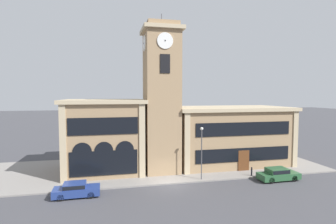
% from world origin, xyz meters
% --- Properties ---
extents(ground_plane, '(300.00, 300.00, 0.00)m').
position_xyz_m(ground_plane, '(0.00, 0.00, 0.00)').
color(ground_plane, '#424247').
extents(sidewalk_kerb, '(44.33, 13.79, 0.15)m').
position_xyz_m(sidewalk_kerb, '(0.00, 6.89, 0.07)').
color(sidewalk_kerb, gray).
rests_on(sidewalk_kerb, ground_plane).
extents(clock_tower, '(4.89, 4.89, 19.84)m').
position_xyz_m(clock_tower, '(-0.00, 4.88, 9.37)').
color(clock_tower, '#9E7F5B').
rests_on(clock_tower, ground_plane).
extents(town_hall_left_wing, '(10.12, 9.70, 9.26)m').
position_xyz_m(town_hall_left_wing, '(-7.10, 7.25, 4.66)').
color(town_hall_left_wing, '#9E7F5B').
rests_on(town_hall_left_wing, ground_plane).
extents(town_hall_right_wing, '(16.47, 9.70, 8.14)m').
position_xyz_m(town_hall_right_wing, '(10.28, 7.26, 4.10)').
color(town_hall_right_wing, '#9E7F5B').
rests_on(town_hall_right_wing, ground_plane).
extents(parked_car_near, '(4.39, 1.90, 1.38)m').
position_xyz_m(parked_car_near, '(-9.68, -1.29, 0.72)').
color(parked_car_near, navy).
rests_on(parked_car_near, ground_plane).
extents(parked_car_mid, '(4.77, 1.89, 1.45)m').
position_xyz_m(parked_car_mid, '(12.43, -1.29, 0.76)').
color(parked_car_mid, '#285633').
rests_on(parked_car_mid, ground_plane).
extents(street_lamp, '(0.36, 0.36, 6.04)m').
position_xyz_m(street_lamp, '(3.81, 0.62, 4.09)').
color(street_lamp, '#4C4C51').
rests_on(street_lamp, sidewalk_kerb).
extents(bollard, '(0.18, 0.18, 1.06)m').
position_xyz_m(bollard, '(10.15, 0.54, 0.67)').
color(bollard, black).
rests_on(bollard, sidewalk_kerb).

